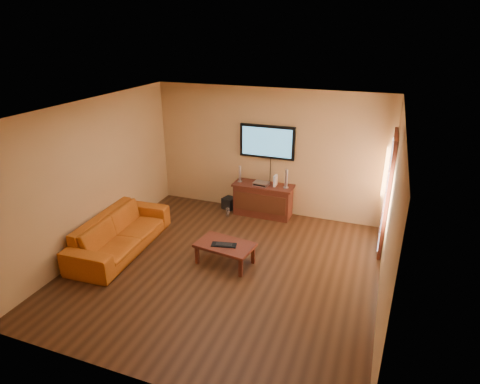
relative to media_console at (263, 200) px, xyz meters
The scene contains 14 objects.
ground_plane 2.27m from the media_console, 89.76° to the right, with size 5.00×5.00×0.00m, color #321C0E.
room_walls 2.10m from the media_console, 89.67° to the right, with size 5.00×5.00×5.00m.
french_door 2.62m from the media_console, 12.50° to the right, with size 0.07×1.02×2.22m.
media_console is the anchor object (origin of this frame).
television 1.25m from the media_console, 90.00° to the left, with size 1.19×0.08×0.70m.
coffee_table 2.08m from the media_console, 90.94° to the right, with size 1.04×0.71×0.38m.
sofa 3.05m from the media_console, 131.37° to the right, with size 2.26×0.66×0.88m, color #B55514.
speaker_left 0.74m from the media_console, behind, with size 0.10×0.10×0.36m.
speaker_right 0.73m from the media_console, ahead, with size 0.11×0.11×0.40m.
av_receiver 0.39m from the media_console, 130.11° to the right, with size 0.31×0.22×0.07m, color silver.
game_console 0.53m from the media_console, ahead, with size 0.05×0.17×0.24m, color white.
subwoofer 0.85m from the media_console, behind, with size 0.26×0.26×0.26m, color black.
bottle 0.81m from the media_console, 153.77° to the right, with size 0.07×0.07×0.21m.
keyboard 2.13m from the media_console, 90.90° to the right, with size 0.45×0.24×0.03m.
Camera 1 is at (2.27, -5.36, 3.82)m, focal length 30.00 mm.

